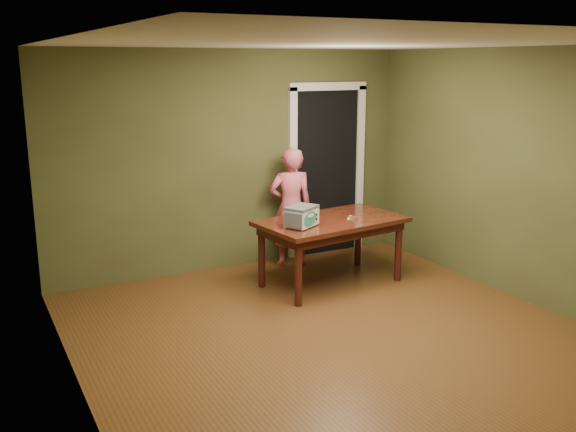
{
  "coord_description": "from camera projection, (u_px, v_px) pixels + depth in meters",
  "views": [
    {
      "loc": [
        -2.92,
        -4.5,
        2.45
      ],
      "look_at": [
        -0.04,
        1.0,
        0.95
      ],
      "focal_mm": 40.0,
      "sensor_mm": 36.0,
      "label": 1
    }
  ],
  "objects": [
    {
      "name": "floor",
      "position": [
        343.0,
        341.0,
        5.77
      ],
      "size": [
        5.0,
        5.0,
        0.0
      ],
      "primitive_type": "plane",
      "color": "brown",
      "rests_on": "ground"
    },
    {
      "name": "room_shell",
      "position": [
        347.0,
        153.0,
        5.37
      ],
      "size": [
        4.52,
        5.02,
        2.61
      ],
      "color": "#49522C",
      "rests_on": "ground"
    },
    {
      "name": "doorway",
      "position": [
        315.0,
        169.0,
        8.5
      ],
      "size": [
        1.1,
        0.66,
        2.25
      ],
      "color": "black",
      "rests_on": "ground"
    },
    {
      "name": "dining_table",
      "position": [
        331.0,
        228.0,
        7.12
      ],
      "size": [
        1.7,
        1.09,
        0.75
      ],
      "rotation": [
        0.0,
        0.0,
        0.12
      ],
      "color": "#34110B",
      "rests_on": "floor"
    },
    {
      "name": "toy_oven",
      "position": [
        302.0,
        216.0,
        6.74
      ],
      "size": [
        0.42,
        0.38,
        0.22
      ],
      "rotation": [
        0.0,
        0.0,
        0.53
      ],
      "color": "#4C4F54",
      "rests_on": "dining_table"
    },
    {
      "name": "baking_pan",
      "position": [
        353.0,
        218.0,
        7.12
      ],
      "size": [
        0.1,
        0.1,
        0.02
      ],
      "color": "silver",
      "rests_on": "dining_table"
    },
    {
      "name": "spatula",
      "position": [
        350.0,
        217.0,
        7.16
      ],
      "size": [
        0.14,
        0.15,
        0.01
      ],
      "primitive_type": "cube",
      "rotation": [
        0.0,
        0.0,
        0.84
      ],
      "color": "#EDE467",
      "rests_on": "dining_table"
    },
    {
      "name": "child",
      "position": [
        291.0,
        207.0,
        7.78
      ],
      "size": [
        0.6,
        0.47,
        1.46
      ],
      "primitive_type": "imported",
      "rotation": [
        0.0,
        0.0,
        2.89
      ],
      "color": "#D55770",
      "rests_on": "floor"
    }
  ]
}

